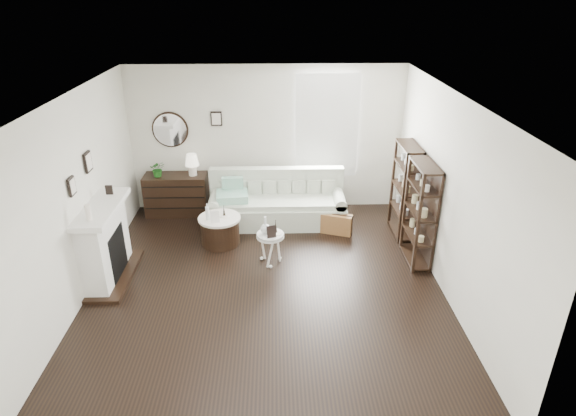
{
  "coord_description": "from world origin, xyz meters",
  "views": [
    {
      "loc": [
        0.14,
        -5.83,
        3.97
      ],
      "look_at": [
        0.34,
        0.8,
        0.86
      ],
      "focal_mm": 30.0,
      "sensor_mm": 36.0,
      "label": 1
    }
  ],
  "objects_px": {
    "sofa": "(277,205)",
    "drum_table": "(220,230)",
    "dresser": "(177,194)",
    "pedestal_table": "(270,236)"
  },
  "relations": [
    {
      "from": "drum_table",
      "to": "dresser",
      "type": "bearing_deg",
      "value": 127.4
    },
    {
      "from": "sofa",
      "to": "drum_table",
      "type": "distance_m",
      "value": 1.25
    },
    {
      "from": "dresser",
      "to": "drum_table",
      "type": "xyz_separation_m",
      "value": [
        0.92,
        -1.2,
        -0.14
      ]
    },
    {
      "from": "pedestal_table",
      "to": "dresser",
      "type": "bearing_deg",
      "value": 133.54
    },
    {
      "from": "dresser",
      "to": "pedestal_table",
      "type": "distance_m",
      "value": 2.55
    },
    {
      "from": "sofa",
      "to": "dresser",
      "type": "bearing_deg",
      "value": 168.1
    },
    {
      "from": "sofa",
      "to": "drum_table",
      "type": "xyz_separation_m",
      "value": [
        -0.96,
        -0.8,
        -0.07
      ]
    },
    {
      "from": "sofa",
      "to": "drum_table",
      "type": "height_order",
      "value": "sofa"
    },
    {
      "from": "dresser",
      "to": "pedestal_table",
      "type": "height_order",
      "value": "dresser"
    },
    {
      "from": "sofa",
      "to": "pedestal_table",
      "type": "height_order",
      "value": "sofa"
    }
  ]
}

